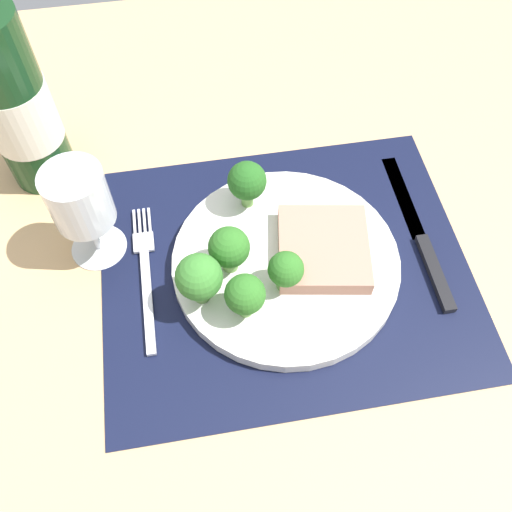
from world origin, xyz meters
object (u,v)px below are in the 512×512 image
object	(u,v)px
knife	(422,241)
wine_glass	(80,203)
fork	(146,274)
wine_bottle	(14,102)
steak	(323,249)
plate	(286,262)

from	to	relation	value
knife	wine_glass	distance (cm)	38.86
fork	wine_glass	xyz separation A→B (cm)	(-5.22, 4.85, 8.02)
fork	wine_bottle	xyz separation A→B (cm)	(-11.73, 17.99, 11.09)
wine_glass	wine_bottle	bearing A→B (deg)	116.33
knife	wine_bottle	bearing A→B (deg)	157.66
steak	fork	world-z (taller)	steak
fork	steak	bearing A→B (deg)	-3.32
plate	fork	xyz separation A→B (cm)	(-15.85, 1.42, -0.55)
plate	wine_glass	bearing A→B (deg)	163.42
knife	wine_glass	world-z (taller)	wine_glass
wine_glass	steak	bearing A→B (deg)	-14.00
wine_bottle	plate	bearing A→B (deg)	-35.15
wine_bottle	steak	bearing A→B (deg)	-31.45
plate	steak	world-z (taller)	steak
knife	steak	bearing A→B (deg)	-176.53
fork	plate	bearing A→B (deg)	-4.30
fork	knife	world-z (taller)	knife
steak	knife	world-z (taller)	steak
wine_bottle	wine_glass	xyz separation A→B (cm)	(6.50, -13.14, -3.07)
plate	fork	bearing A→B (deg)	174.88
steak	wine_bottle	bearing A→B (deg)	148.55
plate	wine_bottle	xyz separation A→B (cm)	(-27.57, 19.41, 10.54)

